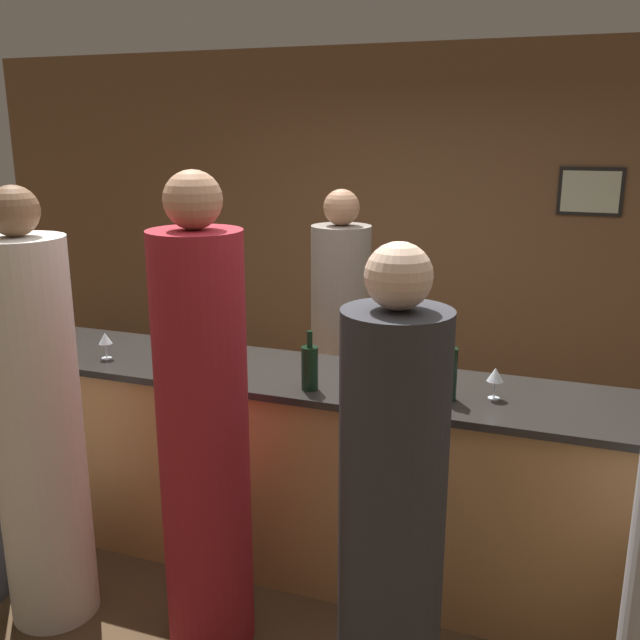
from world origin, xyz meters
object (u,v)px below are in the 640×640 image
object	(u,v)px
bartender	(340,358)
wine_bottle_1	(196,332)
guest_1	(38,429)
guest_2	(204,438)
wine_bottle_2	(310,367)
wine_bottle_0	(449,373)
guest_0	(392,514)

from	to	relation	value
bartender	wine_bottle_1	size ratio (longest dim) A/B	6.23
bartender	guest_1	distance (m)	1.77
guest_2	wine_bottle_2	size ratio (longest dim) A/B	7.35
wine_bottle_0	wine_bottle_2	distance (m)	0.62
wine_bottle_2	wine_bottle_0	bearing A→B (deg)	8.45
bartender	guest_0	distance (m)	1.74
guest_2	wine_bottle_1	bearing A→B (deg)	121.15
wine_bottle_1	wine_bottle_2	bearing A→B (deg)	-20.64
bartender	guest_0	bearing A→B (deg)	114.52
guest_2	wine_bottle_0	xyz separation A→B (m)	(0.90, 0.58, 0.20)
guest_1	wine_bottle_0	size ratio (longest dim) A/B	6.41
guest_1	wine_bottle_2	distance (m)	1.22
guest_1	guest_2	bearing A→B (deg)	6.88
guest_0	guest_1	xyz separation A→B (m)	(-1.61, 0.05, 0.07)
guest_0	wine_bottle_0	xyz separation A→B (m)	(0.06, 0.72, 0.31)
bartender	guest_0	xyz separation A→B (m)	(0.72, -1.58, -0.02)
guest_2	wine_bottle_2	world-z (taller)	guest_2
bartender	guest_1	size ratio (longest dim) A/B	0.95
guest_0	guest_1	world-z (taller)	guest_1
bartender	wine_bottle_1	distance (m)	0.93
guest_0	guest_2	world-z (taller)	guest_2
bartender	wine_bottle_2	size ratio (longest dim) A/B	6.71
guest_2	bartender	bearing A→B (deg)	85.43
bartender	wine_bottle_2	world-z (taller)	bartender
bartender	wine_bottle_1	world-z (taller)	bartender
guest_0	wine_bottle_1	distance (m)	1.62
guest_0	wine_bottle_1	world-z (taller)	guest_0
wine_bottle_0	wine_bottle_2	world-z (taller)	wine_bottle_0
wine_bottle_1	bartender	bearing A→B (deg)	48.94
guest_1	wine_bottle_1	xyz separation A→B (m)	(0.31, 0.86, 0.24)
bartender	wine_bottle_0	distance (m)	1.19
guest_0	wine_bottle_2	size ratio (longest dim) A/B	6.60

